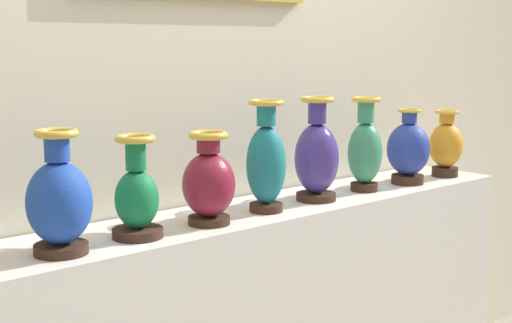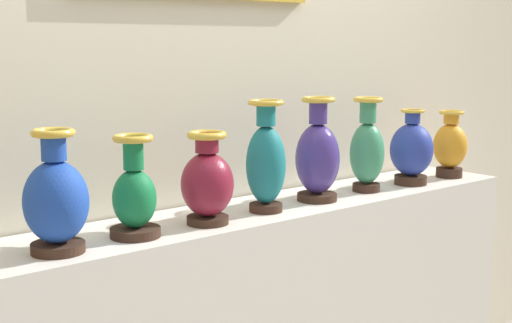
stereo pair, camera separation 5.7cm
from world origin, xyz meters
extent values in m
cube|color=beige|center=(0.00, 0.26, 1.36)|extent=(5.03, 0.10, 2.72)
cylinder|color=#382319|center=(-0.80, -0.07, 1.04)|extent=(0.15, 0.15, 0.03)
ellipsoid|color=#1E47B2|center=(-0.80, -0.07, 1.18)|extent=(0.19, 0.19, 0.24)
cylinder|color=#1E47B2|center=(-0.80, -0.07, 1.33)|extent=(0.07, 0.07, 0.08)
torus|color=gold|center=(-0.80, -0.07, 1.37)|extent=(0.12, 0.12, 0.02)
cylinder|color=#382319|center=(-0.54, -0.06, 1.04)|extent=(0.16, 0.16, 0.03)
ellipsoid|color=#14723D|center=(-0.54, -0.06, 1.15)|extent=(0.14, 0.14, 0.18)
cylinder|color=#14723D|center=(-0.54, -0.06, 1.29)|extent=(0.06, 0.06, 0.10)
torus|color=gold|center=(-0.54, -0.06, 1.34)|extent=(0.12, 0.12, 0.02)
cylinder|color=#382319|center=(-0.27, -0.07, 1.04)|extent=(0.14, 0.14, 0.03)
ellipsoid|color=maroon|center=(-0.27, -0.07, 1.16)|extent=(0.18, 0.18, 0.21)
cylinder|color=maroon|center=(-0.27, -0.07, 1.30)|extent=(0.08, 0.08, 0.06)
torus|color=gold|center=(-0.27, -0.07, 1.32)|extent=(0.13, 0.13, 0.02)
cylinder|color=#382319|center=(0.00, -0.05, 1.04)|extent=(0.12, 0.12, 0.03)
ellipsoid|color=#19727A|center=(0.00, -0.05, 1.20)|extent=(0.14, 0.14, 0.28)
cylinder|color=#19727A|center=(0.00, -0.05, 1.38)|extent=(0.07, 0.07, 0.08)
torus|color=gold|center=(0.00, -0.05, 1.42)|extent=(0.13, 0.13, 0.02)
cylinder|color=#382319|center=(0.27, -0.04, 1.04)|extent=(0.15, 0.15, 0.03)
ellipsoid|color=#3F2D7F|center=(0.27, -0.04, 1.19)|extent=(0.17, 0.17, 0.27)
cylinder|color=#3F2D7F|center=(0.27, -0.04, 1.37)|extent=(0.07, 0.07, 0.09)
torus|color=gold|center=(0.27, -0.04, 1.41)|extent=(0.13, 0.13, 0.02)
cylinder|color=#382319|center=(0.55, -0.04, 1.04)|extent=(0.11, 0.11, 0.03)
ellipsoid|color=#388C60|center=(0.55, -0.04, 1.18)|extent=(0.14, 0.14, 0.25)
cylinder|color=#388C60|center=(0.55, -0.04, 1.35)|extent=(0.07, 0.07, 0.09)
torus|color=gold|center=(0.55, -0.04, 1.40)|extent=(0.12, 0.12, 0.02)
cylinder|color=#382319|center=(0.81, -0.06, 1.05)|extent=(0.14, 0.14, 0.04)
ellipsoid|color=#263899|center=(0.81, -0.06, 1.18)|extent=(0.18, 0.18, 0.22)
cylinder|color=#263899|center=(0.81, -0.06, 1.31)|extent=(0.06, 0.06, 0.05)
torus|color=gold|center=(0.81, -0.06, 1.34)|extent=(0.10, 0.10, 0.01)
cylinder|color=#382319|center=(1.08, -0.06, 1.05)|extent=(0.12, 0.12, 0.04)
ellipsoid|color=orange|center=(1.08, -0.06, 1.17)|extent=(0.15, 0.15, 0.20)
cylinder|color=orange|center=(1.08, -0.06, 1.29)|extent=(0.07, 0.07, 0.05)
torus|color=gold|center=(1.08, -0.06, 1.32)|extent=(0.11, 0.11, 0.02)
camera|label=1|loc=(-1.71, -1.96, 1.62)|focal=51.42mm
camera|label=2|loc=(-1.67, -1.99, 1.62)|focal=51.42mm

